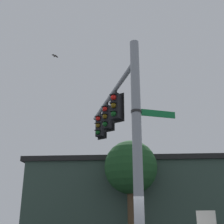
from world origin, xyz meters
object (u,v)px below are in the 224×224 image
at_px(traffic_light_nearest_pole, 116,106).
at_px(bird_flying, 55,56).
at_px(traffic_light_mid_inner, 107,117).
at_px(street_name_sign, 147,113).
at_px(traffic_light_mid_outer, 100,126).

height_order(traffic_light_nearest_pole, bird_flying, bird_flying).
relative_size(traffic_light_mid_inner, street_name_sign, 1.06).
distance_m(traffic_light_nearest_pole, street_name_sign, 2.52).
bearing_deg(street_name_sign, bird_flying, -8.58).
xyz_separation_m(traffic_light_nearest_pole, traffic_light_mid_outer, (2.18, -1.77, 0.00)).
xyz_separation_m(traffic_light_mid_inner, traffic_light_mid_outer, (1.09, -0.88, 0.00)).
relative_size(traffic_light_mid_inner, traffic_light_mid_outer, 1.00).
bearing_deg(traffic_light_mid_inner, traffic_light_mid_outer, -39.09).
xyz_separation_m(traffic_light_nearest_pole, street_name_sign, (-2.01, 1.15, -1.01)).
bearing_deg(bird_flying, traffic_light_nearest_pole, -174.48).
relative_size(traffic_light_mid_inner, bird_flying, 3.81).
bearing_deg(bird_flying, street_name_sign, 171.42).
xyz_separation_m(traffic_light_mid_inner, bird_flying, (2.33, 1.22, 3.33)).
xyz_separation_m(traffic_light_mid_inner, street_name_sign, (-3.10, 2.04, -1.01)).
bearing_deg(traffic_light_mid_inner, street_name_sign, 146.69).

